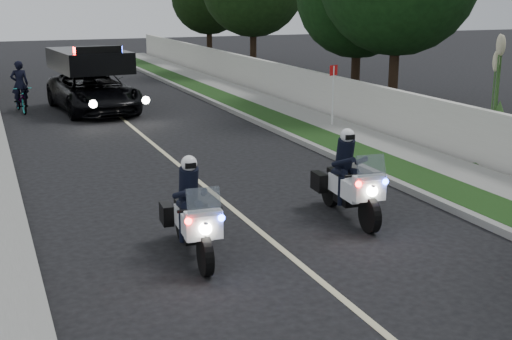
{
  "coord_description": "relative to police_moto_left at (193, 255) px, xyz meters",
  "views": [
    {
      "loc": [
        -4.58,
        -9.44,
        4.29
      ],
      "look_at": [
        0.21,
        2.24,
        1.0
      ],
      "focal_mm": 47.26,
      "sensor_mm": 36.0,
      "label": 1
    }
  ],
  "objects": [
    {
      "name": "tree_right_b",
      "position": [
        11.2,
        11.0,
        0.0
      ],
      "size": [
        6.37,
        6.37,
        9.78
      ],
      "primitive_type": null,
      "rotation": [
        0.0,
        0.0,
        -0.09
      ],
      "color": "#153A13",
      "rests_on": "ground"
    },
    {
      "name": "property_wall",
      "position": [
        8.61,
        9.14,
        0.75
      ],
      "size": [
        0.22,
        60.0,
        1.5
      ],
      "primitive_type": "cube",
      "color": "beige",
      "rests_on": "ground"
    },
    {
      "name": "sign_post",
      "position": [
        7.51,
        8.9,
        0.0
      ],
      "size": [
        0.42,
        0.42,
        2.17
      ],
      "primitive_type": null,
      "rotation": [
        0.0,
        0.0,
        0.28
      ],
      "color": "red",
      "rests_on": "ground"
    },
    {
      "name": "police_moto_right",
      "position": [
        3.44,
        0.76,
        0.0
      ],
      "size": [
        0.88,
        2.15,
        1.79
      ],
      "primitive_type": null,
      "rotation": [
        0.0,
        0.0,
        -0.07
      ],
      "color": "white",
      "rests_on": "ground"
    },
    {
      "name": "pampas_far",
      "position": [
        9.11,
        3.05,
        0.0
      ],
      "size": [
        1.71,
        1.71,
        3.76
      ],
      "primitive_type": null,
      "rotation": [
        0.0,
        0.0,
        -0.38
      ],
      "color": "beige",
      "rests_on": "ground"
    },
    {
      "name": "sidewalk_right",
      "position": [
        7.61,
        9.14,
        0.08
      ],
      "size": [
        1.4,
        60.0,
        0.16
      ],
      "primitive_type": "cube",
      "color": "gray",
      "rests_on": "ground"
    },
    {
      "name": "cyclist",
      "position": [
        -1.71,
        16.29,
        0.0
      ],
      "size": [
        0.63,
        0.42,
        1.73
      ],
      "primitive_type": "imported",
      "rotation": [
        0.0,
        0.0,
        3.13
      ],
      "color": "black",
      "rests_on": "ground"
    },
    {
      "name": "ground",
      "position": [
        1.51,
        -0.86,
        0.0
      ],
      "size": [
        120.0,
        120.0,
        0.0
      ],
      "primitive_type": "plane",
      "color": "black",
      "rests_on": "ground"
    },
    {
      "name": "curb_left",
      "position": [
        -2.59,
        9.14,
        0.07
      ],
      "size": [
        0.2,
        60.0,
        0.15
      ],
      "primitive_type": "cube",
      "color": "gray",
      "rests_on": "ground"
    },
    {
      "name": "tree_right_e",
      "position": [
        11.22,
        32.65,
        0.0
      ],
      "size": [
        6.21,
        6.21,
        8.12
      ],
      "primitive_type": null,
      "rotation": [
        0.0,
        0.0,
        -0.34
      ],
      "color": "black",
      "rests_on": "ground"
    },
    {
      "name": "bicycle",
      "position": [
        -1.71,
        16.29,
        0.0
      ],
      "size": [
        0.87,
        1.94,
        0.98
      ],
      "primitive_type": "imported",
      "rotation": [
        0.0,
        0.0,
        0.12
      ],
      "color": "black",
      "rests_on": "ground"
    },
    {
      "name": "police_moto_left",
      "position": [
        0.0,
        0.0,
        0.0
      ],
      "size": [
        0.85,
        2.07,
        1.72
      ],
      "primitive_type": null,
      "rotation": [
        0.0,
        0.0,
        -0.07
      ],
      "color": "white",
      "rests_on": "ground"
    },
    {
      "name": "tree_right_c",
      "position": [
        11.21,
        13.77,
        0.0
      ],
      "size": [
        6.46,
        6.46,
        8.31
      ],
      "primitive_type": null,
      "rotation": [
        0.0,
        0.0,
        0.37
      ],
      "color": "#123410",
      "rests_on": "ground"
    },
    {
      "name": "police_suv",
      "position": [
        0.85,
        15.43,
        0.0
      ],
      "size": [
        3.08,
        5.77,
        2.7
      ],
      "primitive_type": "imported",
      "rotation": [
        0.0,
        0.0,
        0.09
      ],
      "color": "black",
      "rests_on": "ground"
    },
    {
      "name": "lane_marking",
      "position": [
        1.51,
        9.14,
        0.0
      ],
      "size": [
        0.12,
        50.0,
        0.01
      ],
      "primitive_type": "cube",
      "color": "#BFB78C",
      "rests_on": "ground"
    },
    {
      "name": "curb_right",
      "position": [
        5.61,
        9.14,
        0.07
      ],
      "size": [
        0.2,
        60.0,
        0.15
      ],
      "primitive_type": "cube",
      "color": "gray",
      "rests_on": "ground"
    },
    {
      "name": "tree_right_d",
      "position": [
        11.08,
        24.6,
        0.0
      ],
      "size": [
        6.5,
        6.5,
        9.45
      ],
      "primitive_type": null,
      "rotation": [
        0.0,
        0.0,
        -0.16
      ],
      "color": "#193712",
      "rests_on": "ground"
    },
    {
      "name": "grass_verge",
      "position": [
        6.31,
        9.14,
        0.08
      ],
      "size": [
        1.2,
        60.0,
        0.16
      ],
      "primitive_type": "cube",
      "color": "#193814",
      "rests_on": "ground"
    }
  ]
}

